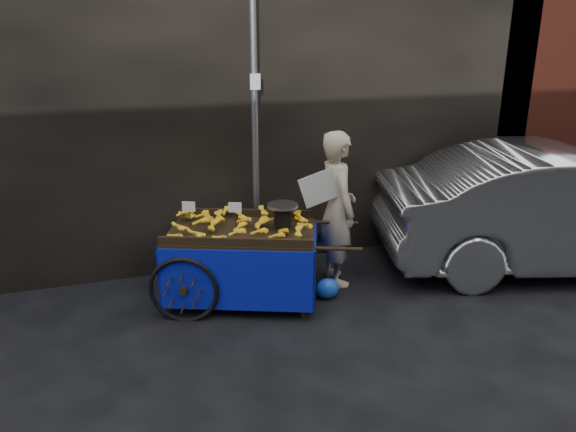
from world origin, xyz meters
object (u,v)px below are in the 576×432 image
object	(u,v)px
banana_cart	(237,237)
plastic_bag	(327,289)
parked_car	(568,209)
vendor	(337,209)

from	to	relation	value
banana_cart	plastic_bag	distance (m)	1.21
parked_car	plastic_bag	bearing A→B (deg)	103.98
plastic_bag	banana_cart	bearing A→B (deg)	161.68
banana_cart	plastic_bag	xyz separation A→B (m)	(0.98, -0.32, -0.64)
banana_cart	vendor	distance (m)	1.26
plastic_bag	parked_car	world-z (taller)	parked_car
plastic_bag	parked_car	xyz separation A→B (m)	(3.26, -0.09, 0.67)
vendor	parked_car	xyz separation A→B (m)	(2.99, -0.50, -0.16)
vendor	parked_car	distance (m)	3.03
banana_cart	parked_car	xyz separation A→B (m)	(4.23, -0.41, 0.03)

